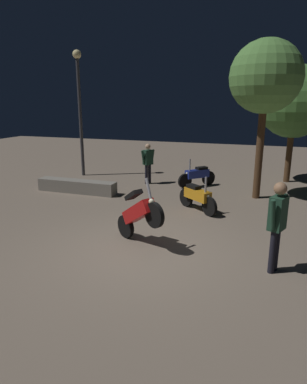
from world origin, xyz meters
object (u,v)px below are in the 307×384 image
(person_bystander_far, at_px, (277,219))
(person_rider_beside, at_px, (148,160))
(streetlamp_near, at_px, (79,99))
(motorcycle_red_foreground, at_px, (139,214))
(motorcycle_orange_parked_right, at_px, (197,197))
(motorcycle_blue_parked_left, at_px, (197,175))

(person_bystander_far, bearing_deg, person_rider_beside, 151.18)
(streetlamp_near, bearing_deg, person_bystander_far, -39.17)
(person_bystander_far, xyz_separation_m, streetlamp_near, (-8.03, 6.54, 2.24))
(motorcycle_red_foreground, xyz_separation_m, motorcycle_orange_parked_right, (0.75, 2.87, -0.31))
(motorcycle_orange_parked_right, distance_m, person_rider_beside, 3.83)
(motorcycle_red_foreground, bearing_deg, person_bystander_far, 25.69)
(motorcycle_red_foreground, relative_size, person_rider_beside, 1.02)
(streetlamp_near, bearing_deg, motorcycle_red_foreground, -50.51)
(motorcycle_red_foreground, relative_size, motorcycle_blue_parked_left, 1.28)
(person_rider_beside, bearing_deg, motorcycle_red_foreground, 139.51)
(motorcycle_orange_parked_right, height_order, streetlamp_near, streetlamp_near)
(person_bystander_far, height_order, streetlamp_near, streetlamp_near)
(motorcycle_orange_parked_right, xyz_separation_m, streetlamp_near, (-5.86, 3.34, 2.87))
(person_rider_beside, xyz_separation_m, person_bystander_far, (4.75, -5.99, 0.12))
(motorcycle_red_foreground, relative_size, motorcycle_orange_parked_right, 1.21)
(motorcycle_blue_parked_left, xyz_separation_m, person_rider_beside, (-1.96, -0.16, 0.51))
(motorcycle_blue_parked_left, distance_m, person_rider_beside, 2.03)
(person_rider_beside, xyz_separation_m, streetlamp_near, (-3.28, 0.55, 2.36))
(motorcycle_red_foreground, xyz_separation_m, person_rider_beside, (-1.84, 5.66, 0.20))
(motorcycle_red_foreground, height_order, person_rider_beside, motorcycle_red_foreground)
(motorcycle_orange_parked_right, relative_size, person_bystander_far, 0.76)
(person_rider_beside, distance_m, streetlamp_near, 4.08)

